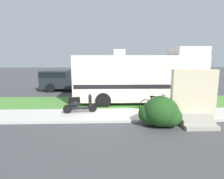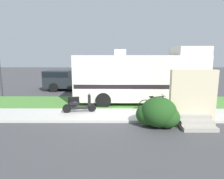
{
  "view_description": "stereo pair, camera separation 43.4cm",
  "coord_description": "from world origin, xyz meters",
  "px_view_note": "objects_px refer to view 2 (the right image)",
  "views": [
    {
      "loc": [
        0.01,
        -10.52,
        3.0
      ],
      "look_at": [
        0.39,
        0.3,
        1.1
      ],
      "focal_mm": 31.06,
      "sensor_mm": 36.0,
      "label": 1
    },
    {
      "loc": [
        0.45,
        -10.53,
        3.0
      ],
      "look_at": [
        0.39,
        0.3,
        1.1
      ],
      "focal_mm": 31.06,
      "sensor_mm": 36.0,
      "label": 2
    }
  ],
  "objects_px": {
    "bicycle": "(155,105)",
    "bottle_green": "(181,114)",
    "scooter": "(78,104)",
    "pickup_truck_near": "(69,80)",
    "motorhome_rv": "(141,77)"
  },
  "relations": [
    {
      "from": "bicycle",
      "to": "motorhome_rv",
      "type": "bearing_deg",
      "value": 98.94
    },
    {
      "from": "bicycle",
      "to": "bottle_green",
      "type": "xyz_separation_m",
      "value": [
        1.18,
        -0.54,
        -0.27
      ]
    },
    {
      "from": "motorhome_rv",
      "to": "bicycle",
      "type": "xyz_separation_m",
      "value": [
        0.39,
        -2.51,
        -1.16
      ]
    },
    {
      "from": "scooter",
      "to": "pickup_truck_near",
      "type": "relative_size",
      "value": 0.33
    },
    {
      "from": "motorhome_rv",
      "to": "pickup_truck_near",
      "type": "xyz_separation_m",
      "value": [
        -5.58,
        4.73,
        -0.74
      ]
    },
    {
      "from": "pickup_truck_near",
      "to": "bottle_green",
      "type": "height_order",
      "value": "pickup_truck_near"
    },
    {
      "from": "pickup_truck_near",
      "to": "bottle_green",
      "type": "bearing_deg",
      "value": -47.38
    },
    {
      "from": "motorhome_rv",
      "to": "bottle_green",
      "type": "xyz_separation_m",
      "value": [
        1.57,
        -3.05,
        -1.43
      ]
    },
    {
      "from": "pickup_truck_near",
      "to": "bottle_green",
      "type": "relative_size",
      "value": 18.22
    },
    {
      "from": "motorhome_rv",
      "to": "scooter",
      "type": "distance_m",
      "value": 4.43
    },
    {
      "from": "bicycle",
      "to": "bottle_green",
      "type": "bearing_deg",
      "value": -24.77
    },
    {
      "from": "motorhome_rv",
      "to": "bottle_green",
      "type": "height_order",
      "value": "motorhome_rv"
    },
    {
      "from": "pickup_truck_near",
      "to": "bottle_green",
      "type": "xyz_separation_m",
      "value": [
        7.16,
        -7.78,
        -0.69
      ]
    },
    {
      "from": "bicycle",
      "to": "bottle_green",
      "type": "height_order",
      "value": "bicycle"
    },
    {
      "from": "motorhome_rv",
      "to": "bicycle",
      "type": "relative_size",
      "value": 4.56
    }
  ]
}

